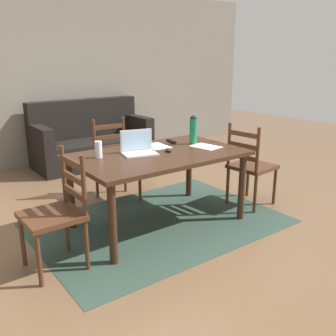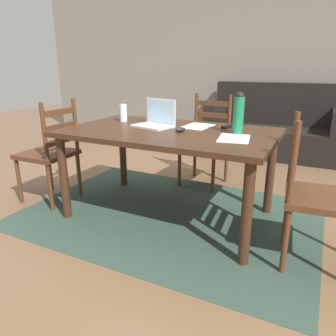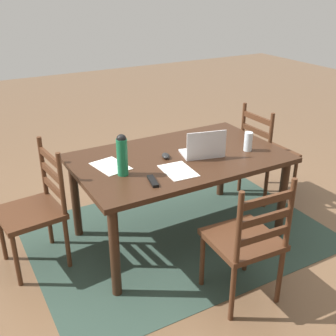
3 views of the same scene
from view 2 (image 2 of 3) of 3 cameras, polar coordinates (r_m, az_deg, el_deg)
The scene contains 15 objects.
ground_plane at distance 2.79m, azimuth 0.14°, elevation -8.29°, with size 14.00×14.00×0.00m, color brown.
area_rug at distance 2.79m, azimuth 0.14°, elevation -8.24°, with size 2.44×1.74×0.01m, color #2D4238.
wall_back at distance 5.33m, azimuth 15.27°, elevation 18.56°, with size 8.00×0.12×2.70m, color slate.
dining_table at distance 2.57m, azimuth 0.15°, elevation 5.05°, with size 1.67×1.02×0.74m.
chair_far_head at distance 3.40m, azimuth 6.80°, elevation 4.70°, with size 0.46×0.46×0.95m.
chair_left_near at distance 3.12m, azimuth -20.40°, elevation 2.49°, with size 0.45×0.45×0.95m.
chair_right_near at distance 2.18m, azimuth 25.03°, elevation -4.56°, with size 0.48×0.48×0.95m.
couch at distance 4.86m, azimuth 18.26°, elevation 6.60°, with size 1.80×0.80×1.00m.
laptop at distance 2.70m, azimuth -2.18°, elevation 8.71°, with size 0.36×0.29×0.23m.
water_bottle at distance 2.44m, azimuth 12.58°, elevation 9.75°, with size 0.08×0.08×0.31m.
drinking_glass at distance 2.96m, azimuth -8.04°, elevation 9.78°, with size 0.07×0.07×0.16m, color silver.
computer_mouse at distance 2.48m, azimuth 2.22°, elevation 6.95°, with size 0.06×0.10×0.03m, color black.
tv_remote at distance 2.70m, azimuth 10.81°, elevation 7.37°, with size 0.04×0.17×0.02m, color black.
paper_stack_left at distance 2.29m, azimuth 11.77°, elevation 5.24°, with size 0.21×0.30×0.00m, color white.
paper_stack_right at distance 2.71m, azimuth 5.29°, elevation 7.47°, with size 0.21×0.30×0.00m, color white.
Camera 2 is at (1.11, -2.24, 1.23)m, focal length 33.92 mm.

